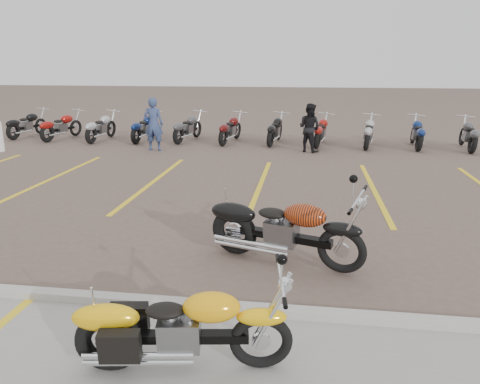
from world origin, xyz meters
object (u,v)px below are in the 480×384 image
at_px(yellow_cruiser, 179,330).
at_px(person_b, 309,128).
at_px(flame_cruiser, 282,231).
at_px(person_a, 154,124).
at_px(bollard, 0,137).

height_order(yellow_cruiser, person_b, person_b).
distance_m(yellow_cruiser, flame_cruiser, 2.82).
height_order(flame_cruiser, person_b, person_b).
height_order(person_a, bollard, person_a).
distance_m(person_a, person_b, 5.22).
distance_m(yellow_cruiser, bollard, 13.74).
relative_size(person_b, bollard, 1.60).
bearing_deg(flame_cruiser, person_a, 137.17).
distance_m(flame_cruiser, person_b, 9.14).
relative_size(person_a, bollard, 1.78).
xyz_separation_m(flame_cruiser, bollard, (-9.85, 7.67, 0.01)).
bearing_deg(person_b, person_a, 37.75).
xyz_separation_m(flame_cruiser, person_b, (0.38, 9.13, 0.31)).
height_order(flame_cruiser, bollard, bollard).
xyz_separation_m(flame_cruiser, person_a, (-4.81, 8.63, 0.40)).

